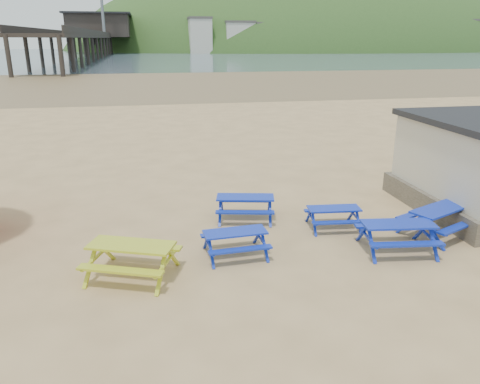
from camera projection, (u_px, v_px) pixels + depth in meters
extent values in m
plane|color=tan|center=(225.00, 243.00, 13.43)|extent=(400.00, 400.00, 0.00)
plane|color=brown|center=(160.00, 81.00, 64.68)|extent=(400.00, 400.00, 0.00)
plane|color=#485A67|center=(150.00, 54.00, 171.84)|extent=(400.00, 400.00, 0.00)
cube|color=#0428A1|center=(245.00, 197.00, 14.97)|extent=(1.94, 1.09, 0.05)
cube|color=#0428A1|center=(245.00, 199.00, 15.64)|extent=(1.84, 0.64, 0.05)
cube|color=#0428A1|center=(245.00, 212.00, 14.48)|extent=(1.84, 0.64, 0.05)
cube|color=#0428A1|center=(334.00, 208.00, 14.27)|extent=(1.64, 0.77, 0.04)
cube|color=#0428A1|center=(329.00, 210.00, 14.85)|extent=(1.60, 0.38, 0.04)
cube|color=#0428A1|center=(339.00, 222.00, 13.85)|extent=(1.60, 0.38, 0.04)
cube|color=#0428A1|center=(235.00, 232.00, 12.44)|extent=(1.71, 0.75, 0.05)
cube|color=#0428A1|center=(230.00, 233.00, 13.03)|extent=(1.69, 0.34, 0.05)
cube|color=#0428A1|center=(240.00, 250.00, 12.01)|extent=(1.69, 0.34, 0.05)
cube|color=#0428A1|center=(399.00, 224.00, 12.68)|extent=(2.03, 1.00, 0.05)
cube|color=#0428A1|center=(389.00, 225.00, 13.39)|extent=(1.97, 0.52, 0.05)
cube|color=#0428A1|center=(407.00, 244.00, 12.16)|extent=(1.97, 0.52, 0.05)
cube|color=#0428A1|center=(441.00, 209.00, 13.73)|extent=(2.16, 1.54, 0.06)
cube|color=#0428A1|center=(420.00, 212.00, 14.35)|extent=(1.95, 1.08, 0.06)
cube|color=#0428A1|center=(461.00, 226.00, 13.31)|extent=(1.95, 1.08, 0.06)
cube|color=#96AD0B|center=(131.00, 245.00, 11.28)|extent=(2.21, 1.51, 0.06)
cube|color=#96AD0B|center=(143.00, 246.00, 12.02)|extent=(2.02, 1.03, 0.06)
cube|color=#96AD0B|center=(120.00, 270.00, 10.74)|extent=(2.02, 1.03, 0.06)
cube|color=black|center=(99.00, 37.00, 171.32)|extent=(9.00, 220.00, 0.60)
cube|color=black|center=(100.00, 26.00, 180.32)|extent=(22.00, 30.00, 8.00)
cube|color=black|center=(99.00, 14.00, 178.97)|extent=(24.00, 32.00, 0.60)
ellipsoid|color=#2D4C1E|center=(322.00, 69.00, 247.42)|extent=(264.00, 144.00, 108.00)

